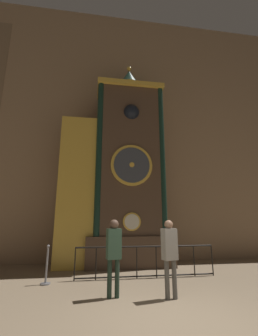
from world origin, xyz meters
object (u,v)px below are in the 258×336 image
at_px(clock_tower, 118,173).
at_px(stanchion_post, 46,271).
at_px(visitor_near, 114,249).
at_px(visitor_far, 170,250).

bearing_deg(clock_tower, stanchion_post, -133.97).
relative_size(visitor_near, visitor_far, 1.01).
distance_m(clock_tower, visitor_far, 4.97).
height_order(clock_tower, visitor_near, clock_tower).
relative_size(clock_tower, stanchion_post, 8.60).
xyz_separation_m(clock_tower, visitor_far, (0.87, -4.06, -2.74)).
bearing_deg(stanchion_post, visitor_far, -28.94).
distance_m(clock_tower, stanchion_post, 4.73).
bearing_deg(visitor_far, stanchion_post, 137.56).
relative_size(visitor_near, stanchion_post, 1.66).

